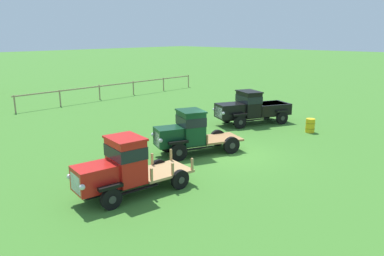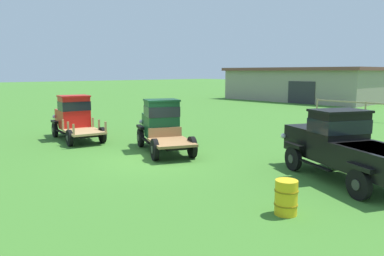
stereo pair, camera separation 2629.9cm
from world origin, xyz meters
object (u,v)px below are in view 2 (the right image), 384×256
(vintage_truck_midrow_center, at_px, (344,146))
(vintage_truck_second_in_line, at_px, (161,124))
(farm_shed, at_px, (299,84))
(vintage_truck_foreground_near, at_px, (74,117))
(oil_drum_beside_row, at_px, (286,197))

(vintage_truck_midrow_center, bearing_deg, vintage_truck_second_in_line, -169.83)
(farm_shed, distance_m, vintage_truck_foreground_near, 31.65)
(oil_drum_beside_row, bearing_deg, vintage_truck_foreground_near, 175.91)
(farm_shed, bearing_deg, oil_drum_beside_row, -58.81)
(farm_shed, relative_size, oil_drum_beside_row, 20.61)
(vintage_truck_second_in_line, distance_m, oil_drum_beside_row, 8.57)
(oil_drum_beside_row, bearing_deg, vintage_truck_midrow_center, 96.86)
(vintage_truck_midrow_center, height_order, oil_drum_beside_row, vintage_truck_midrow_center)
(vintage_truck_foreground_near, distance_m, oil_drum_beside_row, 13.50)
(farm_shed, height_order, vintage_truck_second_in_line, farm_shed)
(vintage_truck_foreground_near, distance_m, vintage_truck_midrow_center, 13.31)
(farm_shed, bearing_deg, vintage_truck_midrow_center, -56.05)
(vintage_truck_midrow_center, xyz_separation_m, oil_drum_beside_row, (0.47, -3.93, -0.68))
(vintage_truck_second_in_line, xyz_separation_m, vintage_truck_midrow_center, (7.67, 1.38, -0.04))
(vintage_truck_foreground_near, bearing_deg, oil_drum_beside_row, -4.09)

